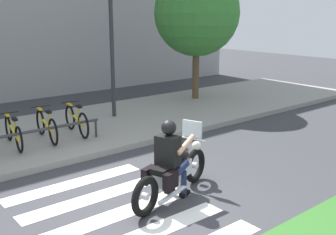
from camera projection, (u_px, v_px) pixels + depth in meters
ground_plane at (149, 203)px, 7.12m from camera, size 48.00×48.00×0.00m
sidewalk at (40, 137)px, 10.68m from camera, size 24.00×4.40×0.15m
crosswalk_stripe_1 at (148, 233)px, 6.14m from camera, size 2.80×0.40×0.01m
crosswalk_stripe_2 at (119, 214)px, 6.74m from camera, size 2.80×0.40×0.01m
crosswalk_stripe_3 at (95, 197)px, 7.34m from camera, size 2.80×0.40×0.01m
crosswalk_stripe_4 at (75, 183)px, 7.94m from camera, size 2.80×0.40×0.01m
motorcycle at (173, 172)px, 7.25m from camera, size 2.24×0.94×1.27m
rider at (170, 154)px, 7.10m from camera, size 0.73×0.66×1.46m
bicycle_3 at (13, 132)px, 9.58m from camera, size 0.48×1.70×0.75m
bicycle_4 at (46, 126)px, 10.07m from camera, size 0.48×1.71×0.79m
bicycle_5 at (76, 120)px, 10.57m from camera, size 0.48×1.64×0.80m
bike_rack at (3, 138)px, 8.90m from camera, size 4.66×0.07×0.49m
street_lamp at (112, 35)px, 11.90m from camera, size 0.28×0.28×4.23m
tree_near_rack at (197, 13)px, 14.34m from camera, size 3.02×3.02×4.71m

